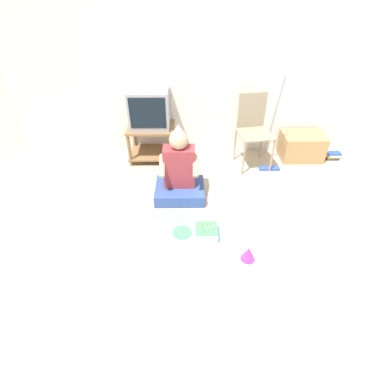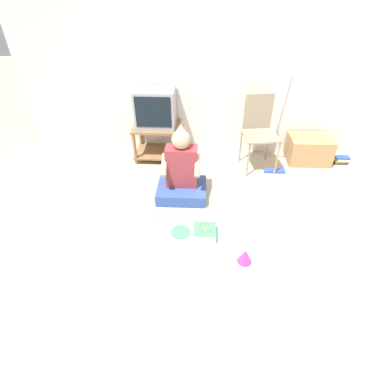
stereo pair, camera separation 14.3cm
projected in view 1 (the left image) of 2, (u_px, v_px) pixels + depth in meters
The scene contains 13 objects.
ground_plane at pixel (273, 243), 2.95m from camera, with size 16.00×16.00×0.00m, color tan.
wall_back at pixel (253, 59), 3.80m from camera, with size 6.40×0.06×2.55m.
tv_stand at pixel (152, 140), 4.15m from camera, with size 0.63×0.48×0.48m.
tv at pixel (149, 109), 3.90m from camera, with size 0.51×0.42×0.49m.
folding_chair at pixel (253, 126), 3.90m from camera, with size 0.49×0.49×0.94m.
cardboard_box_stack at pixel (301, 146), 4.23m from camera, with size 0.57×0.42×0.36m.
dust_mop at pixel (271, 141), 3.94m from camera, with size 0.28×0.43×1.25m.
book_pile at pixel (333, 155), 4.28m from camera, with size 0.20×0.14×0.10m.
person_seated at pixel (179, 175), 3.44m from camera, with size 0.57×0.48×0.89m.
party_cloth at pixel (205, 245), 2.93m from camera, with size 1.16×0.96×0.01m.
birthday_cake at pixel (206, 232), 3.00m from camera, with size 0.22×0.22×0.16m.
party_hat_blue at pixel (248, 253), 2.74m from camera, with size 0.14×0.14×0.14m.
paper_plate at pixel (182, 232), 3.06m from camera, with size 0.19×0.19×0.01m.
Camera 1 is at (-0.82, -2.08, 2.15)m, focal length 28.00 mm.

